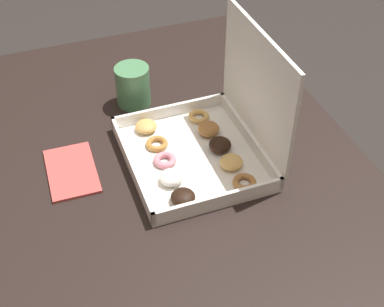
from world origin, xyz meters
TOP-DOWN VIEW (x-y plane):
  - dining_table at (0.00, 0.00)m, footprint 1.04×0.90m
  - donut_box at (0.06, 0.13)m, footprint 0.31×0.28m
  - coffee_mug at (-0.18, 0.03)m, footprint 0.08×0.08m
  - paper_napkin at (0.01, -0.16)m, footprint 0.16×0.10m

SIDE VIEW (x-z plane):
  - dining_table at x=0.00m, z-range 0.27..1.03m
  - paper_napkin at x=0.01m, z-range 0.76..0.77m
  - coffee_mug at x=-0.18m, z-range 0.76..0.86m
  - donut_box at x=0.06m, z-range 0.68..0.96m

